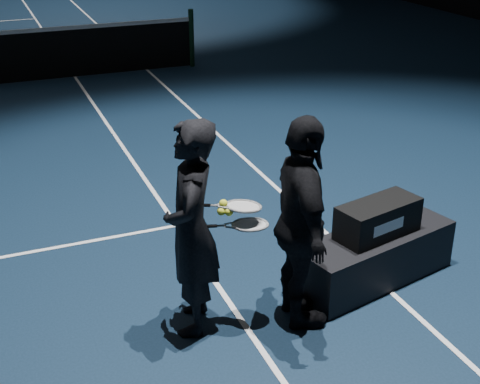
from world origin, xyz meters
The scene contains 9 objects.
net_post_right centered at (6.40, 0.00, 0.55)m, with size 0.10×0.10×1.10m, color black.
player_bench centered at (5.46, -8.06, 0.23)m, with size 1.54×0.51×0.46m, color black.
racket_bag centered at (5.46, -8.06, 0.62)m, with size 0.77×0.33×0.31m, color black.
bag_signature centered at (5.46, -8.23, 0.62)m, with size 0.36×0.00×0.10m, color white.
player_a centered at (3.74, -8.11, 0.88)m, with size 0.64×0.42×1.75m, color black.
player_b centered at (4.55, -8.36, 0.88)m, with size 1.03×0.43×1.75m, color black.
racket_lower centered at (4.17, -8.24, 0.90)m, with size 0.68×0.22×0.03m, color black, non-canonical shape.
racket_upper centered at (4.13, -8.19, 1.03)m, with size 0.68×0.22×0.03m, color black, non-canonical shape.
tennis_balls centered at (3.99, -8.18, 1.03)m, with size 0.12×0.10×0.12m, color gold, non-canonical shape.
Camera 1 is at (2.39, -12.42, 3.27)m, focal length 50.00 mm.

